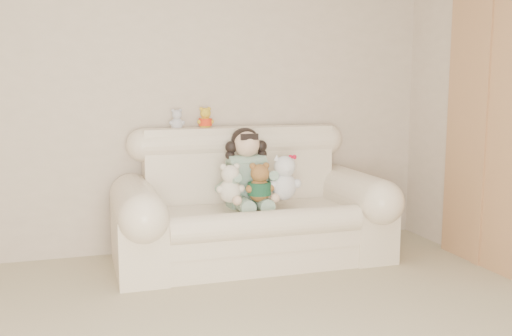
% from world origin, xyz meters
% --- Properties ---
extents(wall_back, '(4.50, 0.00, 4.50)m').
position_xyz_m(wall_back, '(0.00, 2.50, 1.30)').
color(wall_back, beige).
rests_on(wall_back, ground).
extents(sofa, '(2.10, 0.95, 1.03)m').
position_xyz_m(sofa, '(0.57, 2.00, 0.52)').
color(sofa, '#FFE6CD').
rests_on(sofa, floor).
extents(door_panel, '(0.06, 0.90, 2.10)m').
position_xyz_m(door_panel, '(2.22, 1.40, 1.05)').
color(door_panel, '#A06C44').
rests_on(door_panel, floor).
extents(seated_child, '(0.40, 0.48, 0.63)m').
position_xyz_m(seated_child, '(0.55, 2.08, 0.74)').
color(seated_child, '#296B44').
rests_on(seated_child, sofa).
extents(brown_teddy, '(0.24, 0.19, 0.35)m').
position_xyz_m(brown_teddy, '(0.58, 1.85, 0.67)').
color(brown_teddy, brown).
rests_on(brown_teddy, sofa).
extents(white_cat, '(0.32, 0.29, 0.41)m').
position_xyz_m(white_cat, '(0.79, 1.87, 0.71)').
color(white_cat, silver).
rests_on(white_cat, sofa).
extents(cream_teddy, '(0.23, 0.18, 0.34)m').
position_xyz_m(cream_teddy, '(0.37, 1.90, 0.67)').
color(cream_teddy, white).
rests_on(cream_teddy, sofa).
extents(yellow_mini_bear, '(0.16, 0.14, 0.21)m').
position_xyz_m(yellow_mini_bear, '(0.29, 2.38, 1.12)').
color(yellow_mini_bear, gold).
rests_on(yellow_mini_bear, sofa).
extents(grey_mini_plush, '(0.14, 0.12, 0.20)m').
position_xyz_m(grey_mini_plush, '(0.06, 2.38, 1.11)').
color(grey_mini_plush, silver).
rests_on(grey_mini_plush, sofa).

